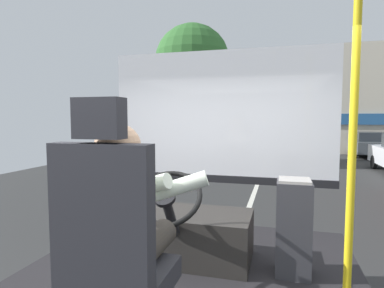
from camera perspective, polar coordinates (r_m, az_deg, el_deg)
ground at (r=10.97m, az=11.81°, el=-6.18°), size 18.00×44.00×0.06m
driver_seat at (r=1.69m, az=-13.64°, el=-18.44°), size 0.48×0.48×1.29m
bus_driver at (r=1.74m, az=-11.75°, el=-12.16°), size 0.78×0.56×0.75m
steering_console at (r=2.84m, az=-1.24°, el=-15.54°), size 1.10×1.01×0.81m
handrail_pole at (r=1.99m, az=26.52°, el=0.83°), size 0.04×0.04×2.17m
fare_box at (r=2.65m, az=17.47°, el=-13.83°), size 0.26×0.26×0.74m
windshield_panel at (r=3.65m, az=4.98°, el=2.20°), size 2.50×0.08×1.48m
street_tree at (r=14.40m, az=0.05°, el=14.21°), size 3.22×3.22×6.05m
shop_building at (r=22.00m, az=26.44°, el=6.83°), size 11.28×4.33×6.11m
parked_car_charcoal at (r=19.63m, az=28.86°, el=0.09°), size 2.00×4.21×1.28m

